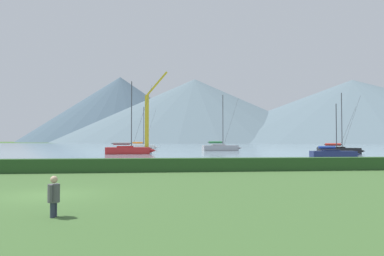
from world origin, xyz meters
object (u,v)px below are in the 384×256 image
(sailboat_slip_0, at_px, (128,150))
(sailboat_slip_4, at_px, (221,147))
(sailboat_slip_5, at_px, (142,147))
(person_seated_viewer, at_px, (54,194))
(sailboat_slip_1, at_px, (339,150))
(dock_crane, at_px, (148,127))
(sailboat_slip_3, at_px, (334,154))

(sailboat_slip_0, bearing_deg, sailboat_slip_4, 38.22)
(sailboat_slip_4, xyz_separation_m, sailboat_slip_5, (-17.30, 15.75, -0.08))
(person_seated_viewer, bearing_deg, sailboat_slip_0, 97.36)
(sailboat_slip_1, relative_size, dock_crane, 0.62)
(sailboat_slip_0, xyz_separation_m, sailboat_slip_4, (18.71, 16.63, 0.03))
(sailboat_slip_4, relative_size, dock_crane, 0.75)
(sailboat_slip_1, bearing_deg, sailboat_slip_0, -176.84)
(sailboat_slip_0, height_order, sailboat_slip_1, sailboat_slip_0)
(sailboat_slip_1, relative_size, sailboat_slip_5, 0.94)
(sailboat_slip_0, bearing_deg, person_seated_viewer, -92.50)
(sailboat_slip_4, distance_m, dock_crane, 16.72)
(person_seated_viewer, xyz_separation_m, dock_crane, (2.24, 62.85, 4.27))
(sailboat_slip_0, distance_m, sailboat_slip_4, 25.03)
(sailboat_slip_3, relative_size, sailboat_slip_4, 0.59)
(sailboat_slip_3, relative_size, person_seated_viewer, 5.71)
(sailboat_slip_1, bearing_deg, sailboat_slip_3, -111.04)
(sailboat_slip_4, bearing_deg, sailboat_slip_5, 134.68)
(sailboat_slip_5, bearing_deg, sailboat_slip_4, -41.17)
(sailboat_slip_4, bearing_deg, dock_crane, -168.46)
(sailboat_slip_1, xyz_separation_m, sailboat_slip_4, (-15.90, 20.82, 0.10))
(dock_crane, bearing_deg, sailboat_slip_5, 94.72)
(sailboat_slip_1, distance_m, person_seated_viewer, 57.16)
(sailboat_slip_1, distance_m, sailboat_slip_4, 26.20)
(sailboat_slip_0, bearing_deg, sailboat_slip_3, -33.05)
(sailboat_slip_3, xyz_separation_m, sailboat_slip_4, (-8.94, 32.36, 0.20))
(sailboat_slip_3, relative_size, dock_crane, 0.44)
(person_seated_viewer, bearing_deg, sailboat_slip_4, 81.46)
(sailboat_slip_1, xyz_separation_m, person_seated_viewer, (-33.80, -46.09, 0.05))
(sailboat_slip_0, relative_size, person_seated_viewer, 9.70)
(sailboat_slip_4, height_order, dock_crane, dock_crane)
(sailboat_slip_0, xyz_separation_m, sailboat_slip_3, (27.65, -15.72, -0.17))
(dock_crane, bearing_deg, sailboat_slip_0, -103.62)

